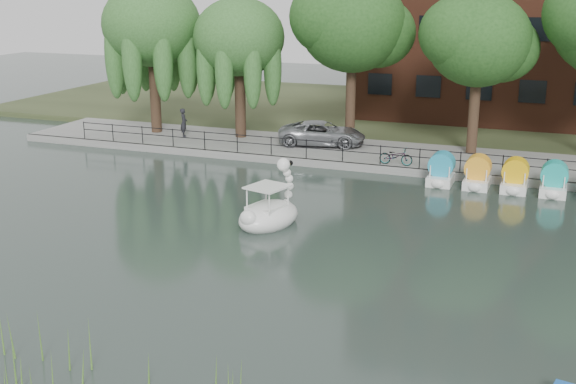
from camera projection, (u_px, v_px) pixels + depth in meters
The scene contains 15 objects.
ground_plane at pixel (235, 255), 25.67m from camera, with size 120.00×120.00×0.00m, color #3D4947.
promenade at pixel (357, 154), 39.96m from camera, with size 40.00×6.00×0.40m, color gray.
kerb at pixel (341, 166), 37.32m from camera, with size 40.00×0.25×0.40m, color gray.
land_strip at pixel (409, 113), 52.52m from camera, with size 60.00×22.00×0.36m, color #47512D.
railing at pixel (343, 147), 37.23m from camera, with size 32.00×0.05×1.00m.
willow_left at pixel (151, 25), 42.99m from camera, with size 5.88×5.88×9.01m.
willow_mid at pixel (239, 38), 41.73m from camera, with size 5.32×5.32×8.15m.
broadleaf_center at pixel (352, 25), 40.18m from camera, with size 6.00×6.00×9.25m.
broadleaf_right at pixel (479, 41), 37.52m from camera, with size 5.40×5.40×8.32m.
minivan at pixel (322, 132), 40.90m from camera, with size 5.61×2.58×1.56m, color gray.
bicycle at pixel (396, 155), 36.55m from camera, with size 1.72×0.60×1.00m, color gray.
pedestrian at pixel (184, 121), 43.01m from camera, with size 0.71×0.48×1.98m, color black.
swan_boat at pixel (270, 211), 28.77m from camera, with size 2.62×3.40×2.55m.
pedal_boat_row at pixel (554, 182), 32.83m from camera, with size 11.35×1.70×1.40m.
reed_bank at pixel (137, 384), 16.30m from camera, with size 24.00×2.40×1.20m.
Camera 1 is at (10.33, -21.76, 9.35)m, focal length 45.00 mm.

